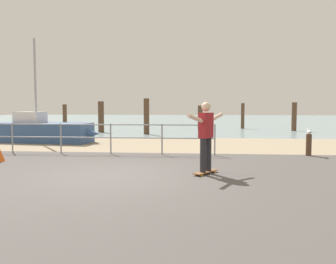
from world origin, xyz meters
The scene contains 15 objects.
ground_plane centered at (0.00, -1.00, 0.00)m, with size 24.00×10.00×0.04m, color #514C49.
beach_strip centered at (0.00, 7.00, 0.00)m, with size 24.00×6.00×0.04m, color tan.
sea_surface centered at (0.00, 35.00, 0.00)m, with size 72.00×50.00×0.04m, color #849EA3.
railing_fence centered at (-1.92, 3.60, 0.70)m, with size 8.81×0.05×1.05m.
sailboat centered at (-4.95, 7.10, 0.52)m, with size 5.04×1.90×4.66m.
skateboard centered at (2.12, 0.36, 0.07)m, with size 0.61×0.78×0.08m.
skateboarder centered at (2.12, 0.36, 1.02)m, with size 0.88×1.25×1.65m.
bollard_short centered at (5.53, 3.82, 0.36)m, with size 0.18×0.18×0.73m, color #513826.
seagull centered at (5.53, 3.84, 0.80)m, with size 0.17×0.49×0.18m.
groyne_post_0 centered at (-7.39, 15.37, 0.89)m, with size 0.28×0.28×1.79m, color #513826.
groyne_post_1 centered at (-4.27, 13.51, 0.98)m, with size 0.37×0.37×1.96m, color #513826.
groyne_post_2 centered at (-1.16, 12.14, 1.05)m, with size 0.33×0.33×2.11m, color #513826.
groyne_post_3 centered at (1.95, 17.73, 0.86)m, with size 0.36×0.36×1.71m, color #513826.
groyne_post_4 centered at (5.06, 18.11, 0.94)m, with size 0.25×0.25×1.89m, color #513826.
groyne_post_5 centered at (8.17, 15.90, 0.96)m, with size 0.33×0.33×1.92m, color #513826.
Camera 1 is at (1.99, -7.89, 1.62)m, focal length 37.18 mm.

